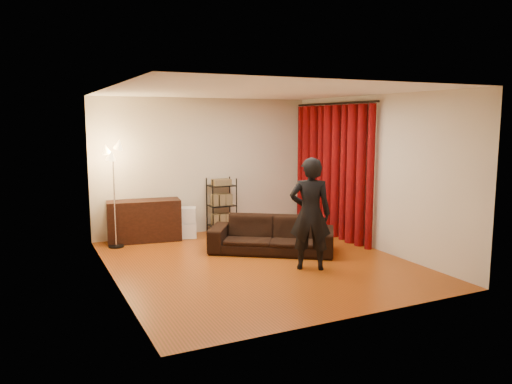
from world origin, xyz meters
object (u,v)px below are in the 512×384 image
sofa (272,235)px  media_cabinet (144,221)px  wire_shelf (222,205)px  floor_lamp (114,197)px  person (310,214)px  storage_boxes (187,223)px

sofa → media_cabinet: media_cabinet is taller
sofa → wire_shelf: wire_shelf is taller
wire_shelf → floor_lamp: (-2.16, -0.29, 0.37)m
person → storage_boxes: size_ratio=2.86×
media_cabinet → storage_boxes: bearing=0.7°
storage_boxes → wire_shelf: (0.78, 0.15, 0.26)m
storage_boxes → media_cabinet: bearing=173.0°
wire_shelf → sofa: bearing=-61.1°
sofa → media_cabinet: size_ratio=1.57×
person → wire_shelf: size_ratio=1.55×
person → wire_shelf: bearing=-54.6°
sofa → storage_boxes: 1.93m
floor_lamp → storage_boxes: bearing=5.9°
media_cabinet → storage_boxes: 0.81m
floor_lamp → person: bearing=-46.9°
storage_boxes → sofa: bearing=-58.8°
media_cabinet → floor_lamp: 0.81m
sofa → storage_boxes: size_ratio=3.50×
sofa → person: bearing=-51.8°
wire_shelf → floor_lamp: 2.21m
storage_boxes → wire_shelf: wire_shelf is taller
media_cabinet → person: bearing=-48.9°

